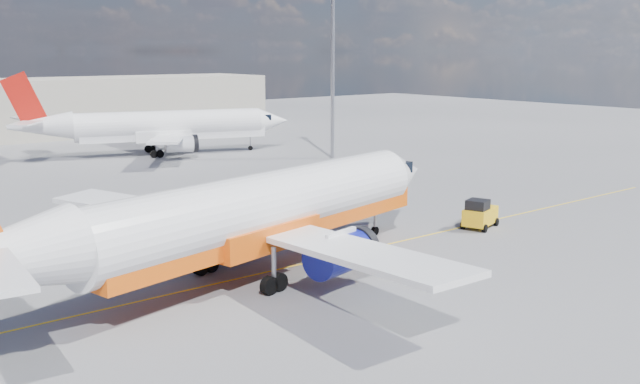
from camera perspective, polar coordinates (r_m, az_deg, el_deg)
ground at (r=39.31m, az=3.42°, el=-6.27°), size 240.00×240.00×0.00m
taxi_line at (r=41.49m, az=0.64°, el=-5.30°), size 70.00×0.15×0.01m
terminal_main at (r=107.42m, az=-22.32°, el=6.21°), size 70.00×14.00×8.00m
main_jet at (r=37.18m, az=-5.58°, el=-1.73°), size 34.83×26.77×10.51m
second_jet at (r=84.38m, az=-12.61°, el=5.12°), size 32.09×24.41×9.73m
gse_tug at (r=49.41m, az=12.66°, el=-1.74°), size 3.19×2.52×2.03m
traffic_cone at (r=42.42m, az=5.29°, el=-4.56°), size 0.44×0.44×0.61m
floodlight_mast at (r=79.12m, az=1.02°, el=11.35°), size 1.46×1.46×20.02m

